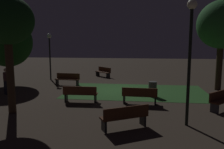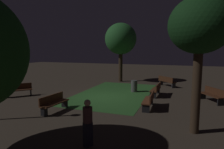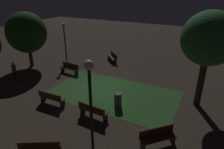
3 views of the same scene
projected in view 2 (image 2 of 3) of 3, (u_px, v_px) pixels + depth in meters
name	position (u px, v px, depth m)	size (l,w,h in m)	color
ground_plane	(104.00, 97.00, 13.39)	(60.00, 60.00, 0.00)	#3D3328
grass_lawn	(115.00, 93.00, 14.51)	(8.90, 5.01, 0.01)	#2D6028
bench_path_side	(149.00, 100.00, 10.74)	(1.81, 0.54, 0.88)	brown
bench_back_row	(156.00, 89.00, 13.66)	(1.82, 0.57, 0.88)	#512D19
bench_lawn_edge	(167.00, 81.00, 17.16)	(1.60, 1.62, 0.88)	#422314
bench_front_left	(54.00, 102.00, 10.22)	(1.83, 0.61, 0.88)	#512D19
bench_front_right	(18.00, 89.00, 13.54)	(1.63, 1.59, 0.88)	#422314
bench_corner	(213.00, 94.00, 12.03)	(1.80, 1.31, 0.88)	#422314
tree_right_canopy	(121.00, 39.00, 19.44)	(3.14, 3.14, 5.87)	#38281C
tree_lawn_side	(200.00, 27.00, 7.15)	(2.30, 2.30, 5.19)	#38281C
lamp_post_near_wall	(200.00, 50.00, 14.09)	(0.36, 0.36, 4.71)	black
trash_bin	(134.00, 86.00, 14.96)	(0.48, 0.48, 0.90)	#4C4C4C
pedestrian	(88.00, 122.00, 6.47)	(0.34, 0.32, 1.61)	black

